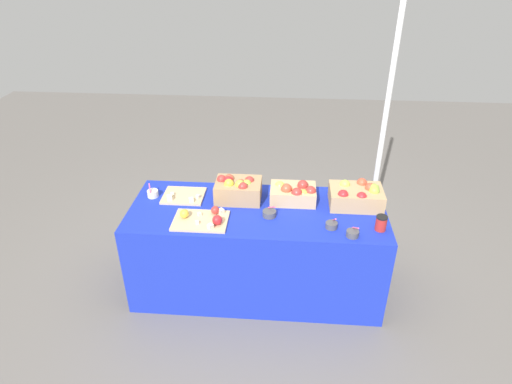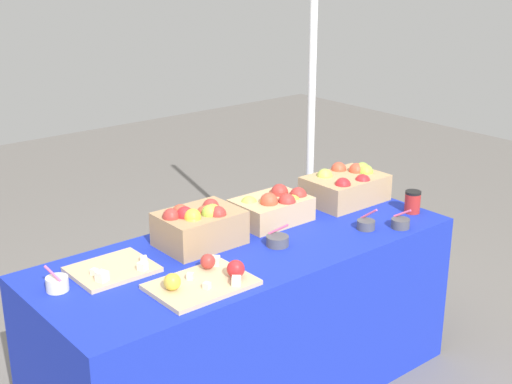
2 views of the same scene
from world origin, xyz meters
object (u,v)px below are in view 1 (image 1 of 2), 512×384
Objects in this scene: sample_bowl_extra at (353,233)px; coffee_cup at (381,223)px; apple_crate_middle at (294,193)px; cutting_board_front at (203,219)px; sample_bowl_far at (153,193)px; apple_crate_right at (238,189)px; sample_bowl_mid at (269,213)px; tent_pole at (383,135)px; sample_bowl_near at (332,225)px; apple_crate_left at (357,196)px; cutting_board_back at (183,196)px.

sample_bowl_extra is 0.85× the size of coffee_cup.
cutting_board_front is at bearing -152.38° from apple_crate_middle.
coffee_cup is (1.69, -0.32, 0.03)m from sample_bowl_far.
apple_crate_right is 0.34m from sample_bowl_mid.
apple_crate_right is 3.45× the size of sample_bowl_mid.
tent_pole reaches higher than apple_crate_middle.
apple_crate_right reaches higher than sample_bowl_far.
tent_pole is (0.44, 0.83, 0.34)m from sample_bowl_near.
sample_bowl_mid reaches higher than cutting_board_front.
cutting_board_front is (-1.11, -0.32, -0.06)m from apple_crate_left.
cutting_board_back is 1.67m from tent_pole.
cutting_board_front reaches higher than cutting_board_back.
sample_bowl_far is (-0.66, -0.01, -0.06)m from apple_crate_right.
coffee_cup is at bearing -0.16° from cutting_board_front.
sample_bowl_extra is at bearing -47.64° from apple_crate_middle.
cutting_board_front is 1.22× the size of cutting_board_back.
sample_bowl_mid is (0.25, -0.22, -0.07)m from apple_crate_right.
sample_bowl_extra is (1.25, -0.42, 0.01)m from cutting_board_back.
apple_crate_left reaches higher than coffee_cup.
apple_crate_middle is 3.34× the size of sample_bowl_far.
coffee_cup reaches higher than sample_bowl_extra.
sample_bowl_extra reaches higher than cutting_board_front.
apple_crate_left is 3.90× the size of sample_bowl_mid.
cutting_board_back is 1.49m from coffee_cup.
cutting_board_back is at bearing 2.28° from sample_bowl_far.
coffee_cup is at bearing -68.30° from apple_crate_left.
apple_crate_middle is at bearing 0.74° from apple_crate_right.
sample_bowl_far is 1.54m from sample_bowl_extra.
apple_crate_middle reaches higher than sample_bowl_near.
sample_bowl_far is at bearing -178.79° from apple_crate_right.
apple_crate_middle reaches higher than sample_bowl_mid.
coffee_cup is (0.77, -0.11, 0.03)m from sample_bowl_mid.
sample_bowl_extra is at bearing -154.98° from coffee_cup.
sample_bowl_near is 1.14× the size of sample_bowl_extra.
apple_crate_middle is 0.91m from tent_pole.
apple_crate_right is 0.77m from sample_bowl_near.
apple_crate_left is at bearing -0.37° from cutting_board_back.
sample_bowl_extra is 0.22m from coffee_cup.
sample_bowl_mid is at bearing -17.71° from cutting_board_back.
apple_crate_right reaches higher than apple_crate_middle.
sample_bowl_far is at bearing 144.84° from cutting_board_front.
cutting_board_back is (-0.21, 0.33, -0.01)m from cutting_board_front.
sample_bowl_near is 0.96× the size of coffee_cup.
apple_crate_right is 3.19× the size of coffee_cup.
apple_crate_right is 1.27m from tent_pole.
sample_bowl_near is 1.00m from tent_pole.
apple_crate_left reaches higher than sample_bowl_extra.
cutting_board_back is (-0.85, -0.01, -0.06)m from apple_crate_middle.
tent_pole is at bearing 15.88° from sample_bowl_far.
sample_bowl_near reaches higher than sample_bowl_extra.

